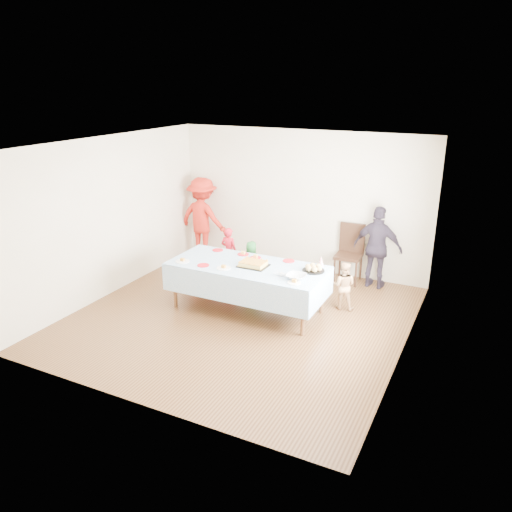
{
  "coord_description": "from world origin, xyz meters",
  "views": [
    {
      "loc": [
        3.37,
        -6.28,
        3.55
      ],
      "look_at": [
        0.13,
        0.3,
        0.96
      ],
      "focal_mm": 35.0,
      "sensor_mm": 36.0,
      "label": 1
    }
  ],
  "objects": [
    {
      "name": "party_table",
      "position": [
        -0.03,
        0.3,
        0.72
      ],
      "size": [
        2.5,
        1.1,
        0.78
      ],
      "color": "#53381C",
      "rests_on": "ground"
    },
    {
      "name": "plate_white_mid",
      "position": [
        -0.29,
        0.0,
        0.79
      ],
      "size": [
        0.22,
        0.22,
        0.01
      ],
      "primitive_type": "cylinder",
      "color": "white",
      "rests_on": "party_table"
    },
    {
      "name": "plate_white_left",
      "position": [
        -1.04,
        -0.02,
        0.79
      ],
      "size": [
        0.23,
        0.23,
        0.01
      ],
      "primitive_type": "cylinder",
      "color": "white",
      "rests_on": "party_table"
    },
    {
      "name": "plate_white_right",
      "position": [
        0.92,
        -0.06,
        0.79
      ],
      "size": [
        0.2,
        0.2,
        0.01
      ],
      "primitive_type": "cylinder",
      "color": "white",
      "rests_on": "party_table"
    },
    {
      "name": "fork_pile",
      "position": [
        0.65,
        0.12,
        0.81
      ],
      "size": [
        0.24,
        0.18,
        0.07
      ],
      "primitive_type": null,
      "color": "white",
      "rests_on": "party_table"
    },
    {
      "name": "plate_red_far_c",
      "position": [
        -0.06,
        0.65,
        0.79
      ],
      "size": [
        0.18,
        0.18,
        0.01
      ],
      "primitive_type": "cylinder",
      "color": "red",
      "rests_on": "party_table"
    },
    {
      "name": "rolls_tray",
      "position": [
        1.01,
        0.51,
        0.82
      ],
      "size": [
        0.35,
        0.35,
        0.1
      ],
      "color": "black",
      "rests_on": "party_table"
    },
    {
      "name": "ground",
      "position": [
        0.0,
        0.0,
        0.0
      ],
      "size": [
        5.0,
        5.0,
        0.0
      ],
      "primitive_type": "plane",
      "color": "#422612",
      "rests_on": "ground"
    },
    {
      "name": "dining_chair",
      "position": [
        1.08,
        2.28,
        0.6
      ],
      "size": [
        0.48,
        0.48,
        1.08
      ],
      "rotation": [
        0.0,
        0.0,
        0.04
      ],
      "color": "black",
      "rests_on": "ground"
    },
    {
      "name": "plate_red_far_b",
      "position": [
        -0.32,
        0.71,
        0.79
      ],
      "size": [
        0.19,
        0.19,
        0.01
      ],
      "primitive_type": "cylinder",
      "color": "red",
      "rests_on": "party_table"
    },
    {
      "name": "toddler_right",
      "position": [
        1.35,
        1.03,
        0.4
      ],
      "size": [
        0.43,
        0.36,
        0.8
      ],
      "primitive_type": "imported",
      "rotation": [
        0.0,
        0.0,
        3.3
      ],
      "color": "tan",
      "rests_on": "ground"
    },
    {
      "name": "plate_red_near",
      "position": [
        -0.64,
        -0.03,
        0.79
      ],
      "size": [
        0.19,
        0.19,
        0.01
      ],
      "primitive_type": "cylinder",
      "color": "red",
      "rests_on": "party_table"
    },
    {
      "name": "adult_left",
      "position": [
        -2.04,
        2.2,
        0.85
      ],
      "size": [
        1.12,
        0.68,
        1.69
      ],
      "primitive_type": "imported",
      "rotation": [
        0.0,
        0.0,
        3.09
      ],
      "color": "red",
      "rests_on": "ground"
    },
    {
      "name": "birthday_cake",
      "position": [
        0.08,
        0.29,
        0.82
      ],
      "size": [
        0.45,
        0.35,
        0.08
      ],
      "color": "black",
      "rests_on": "party_table"
    },
    {
      "name": "room_walls",
      "position": [
        0.05,
        0.0,
        1.77
      ],
      "size": [
        5.04,
        5.04,
        2.72
      ],
      "color": "beige",
      "rests_on": "ground"
    },
    {
      "name": "punch_bowl",
      "position": [
        0.89,
        0.1,
        0.82
      ],
      "size": [
        0.29,
        0.29,
        0.07
      ],
      "primitive_type": "imported",
      "color": "silver",
      "rests_on": "party_table"
    },
    {
      "name": "adult_right",
      "position": [
        1.61,
        2.17,
        0.75
      ],
      "size": [
        0.91,
        0.44,
        1.49
      ],
      "primitive_type": "imported",
      "rotation": [
        0.0,
        0.0,
        3.05
      ],
      "color": "#2D2533",
      "rests_on": "ground"
    },
    {
      "name": "plate_red_far_a",
      "position": [
        -0.81,
        0.71,
        0.79
      ],
      "size": [
        0.18,
        0.18,
        0.01
      ],
      "primitive_type": "cylinder",
      "color": "red",
      "rests_on": "party_table"
    },
    {
      "name": "plate_red_far_d",
      "position": [
        0.49,
        0.75,
        0.79
      ],
      "size": [
        0.19,
        0.19,
        0.01
      ],
      "primitive_type": "cylinder",
      "color": "red",
      "rests_on": "party_table"
    },
    {
      "name": "toddler_mid",
      "position": [
        -0.49,
        1.36,
        0.4
      ],
      "size": [
        0.44,
        0.33,
        0.8
      ],
      "primitive_type": "imported",
      "rotation": [
        0.0,
        0.0,
        3.35
      ],
      "color": "#267330",
      "rests_on": "ground"
    },
    {
      "name": "toddler_left",
      "position": [
        -1.07,
        1.56,
        0.46
      ],
      "size": [
        0.35,
        0.24,
        0.93
      ],
      "primitive_type": "imported",
      "rotation": [
        0.0,
        0.0,
        3.09
      ],
      "color": "red",
      "rests_on": "ground"
    },
    {
      "name": "party_hat",
      "position": [
        1.04,
        0.76,
        0.86
      ],
      "size": [
        0.1,
        0.1,
        0.16
      ],
      "primitive_type": "cone",
      "color": "white",
      "rests_on": "party_table"
    }
  ]
}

